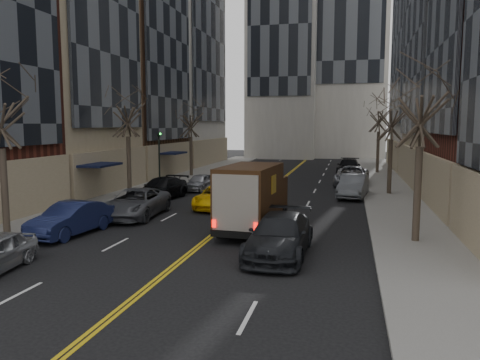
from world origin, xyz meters
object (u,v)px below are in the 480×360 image
Objects in this scene: ups_truck at (253,198)px; taxi at (218,197)px; pedestrian at (222,194)px; observer_sedan at (280,236)px.

taxi is at bearing 124.27° from ups_truck.
observer_sedan is at bearing -145.40° from pedestrian.
pedestrian is (0.49, -0.68, 0.30)m from taxi.
ups_truck is at bearing -60.94° from taxi.
observer_sedan is 1.13× the size of taxi.
ups_truck is 4.22m from observer_sedan.
taxi is 2.48× the size of pedestrian.
ups_truck is 1.09× the size of observer_sedan.
ups_truck is 5.84m from pedestrian.
pedestrian is at bearing 119.49° from observer_sedan.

